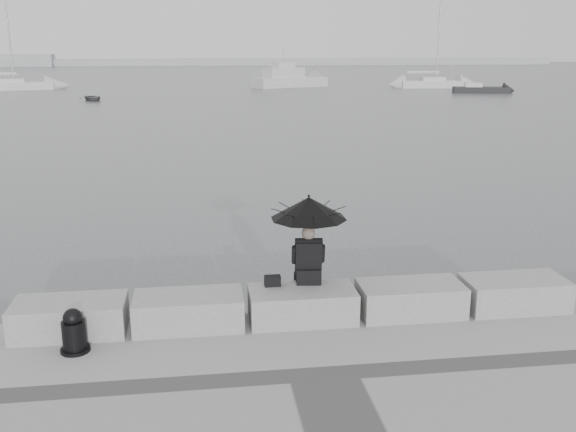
{
  "coord_description": "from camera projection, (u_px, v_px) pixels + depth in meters",
  "views": [
    {
      "loc": [
        -1.45,
        -9.37,
        4.54
      ],
      "look_at": [
        0.26,
        3.0,
        1.23
      ],
      "focal_mm": 40.0,
      "sensor_mm": 36.0,
      "label": 1
    }
  ],
  "objects": [
    {
      "name": "small_motorboat",
      "position": [
        481.0,
        90.0,
        64.53
      ],
      "size": [
        5.72,
        2.8,
        1.1
      ],
      "rotation": [
        0.0,
        0.0,
        -0.23
      ],
      "color": "black",
      "rests_on": "ground"
    },
    {
      "name": "sailboat_right",
      "position": [
        432.0,
        83.0,
        72.84
      ],
      "size": [
        7.57,
        2.53,
        12.9
      ],
      "rotation": [
        0.0,
        0.0,
        -0.02
      ],
      "color": "silver",
      "rests_on": "ground"
    },
    {
      "name": "bag",
      "position": [
        273.0,
        281.0,
        9.77
      ],
      "size": [
        0.25,
        0.14,
        0.16
      ],
      "primitive_type": "cube",
      "color": "black",
      "rests_on": "stone_block_centre"
    },
    {
      "name": "dinghy",
      "position": [
        93.0,
        98.0,
        55.47
      ],
      "size": [
        3.01,
        2.31,
        0.47
      ],
      "primitive_type": "imported",
      "rotation": [
        0.0,
        0.0,
        0.47
      ],
      "color": "slate",
      "rests_on": "ground"
    },
    {
      "name": "stone_block_centre",
      "position": [
        302.0,
        305.0,
        9.7
      ],
      "size": [
        1.6,
        0.8,
        0.5
      ],
      "primitive_type": "cube",
      "color": "slate",
      "rests_on": "promenade"
    },
    {
      "name": "stone_block_left",
      "position": [
        189.0,
        311.0,
        9.48
      ],
      "size": [
        1.6,
        0.8,
        0.5
      ],
      "primitive_type": "cube",
      "color": "slate",
      "rests_on": "promenade"
    },
    {
      "name": "mooring_bollard",
      "position": [
        74.0,
        334.0,
        8.69
      ],
      "size": [
        0.4,
        0.4,
        0.63
      ],
      "color": "black",
      "rests_on": "promenade"
    },
    {
      "name": "sailboat_left",
      "position": [
        9.0,
        85.0,
        68.69
      ],
      "size": [
        9.17,
        4.83,
        12.9
      ],
      "rotation": [
        0.0,
        0.0,
        0.29
      ],
      "color": "silver",
      "rests_on": "ground"
    },
    {
      "name": "seated_person",
      "position": [
        309.0,
        219.0,
        9.69
      ],
      "size": [
        1.17,
        1.17,
        1.39
      ],
      "rotation": [
        0.0,
        0.0,
        -0.12
      ],
      "color": "black",
      "rests_on": "stone_block_centre"
    },
    {
      "name": "stone_block_far_left",
      "position": [
        70.0,
        317.0,
        9.25
      ],
      "size": [
        1.6,
        0.8,
        0.5
      ],
      "primitive_type": "cube",
      "color": "slate",
      "rests_on": "promenade"
    },
    {
      "name": "stone_block_far_right",
      "position": [
        514.0,
        293.0,
        10.15
      ],
      "size": [
        1.6,
        0.8,
        0.5
      ],
      "primitive_type": "cube",
      "color": "slate",
      "rests_on": "promenade"
    },
    {
      "name": "motor_cruiser",
      "position": [
        290.0,
        79.0,
        73.75
      ],
      "size": [
        9.2,
        6.36,
        4.5
      ],
      "rotation": [
        0.0,
        0.0,
        0.45
      ],
      "color": "silver",
      "rests_on": "ground"
    },
    {
      "name": "stone_block_right",
      "position": [
        410.0,
        299.0,
        9.93
      ],
      "size": [
        1.6,
        0.8,
        0.5
      ],
      "primitive_type": "cube",
      "color": "slate",
      "rests_on": "promenade"
    },
    {
      "name": "ground",
      "position": [
        297.0,
        337.0,
        10.33
      ],
      "size": [
        360.0,
        360.0,
        0.0
      ],
      "primitive_type": "plane",
      "color": "#494B4E",
      "rests_on": "ground"
    },
    {
      "name": "distant_landmass",
      "position": [
        170.0,
        62.0,
        156.98
      ],
      "size": [
        180.0,
        8.0,
        2.8
      ],
      "color": "#9B9EA1",
      "rests_on": "ground"
    }
  ]
}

